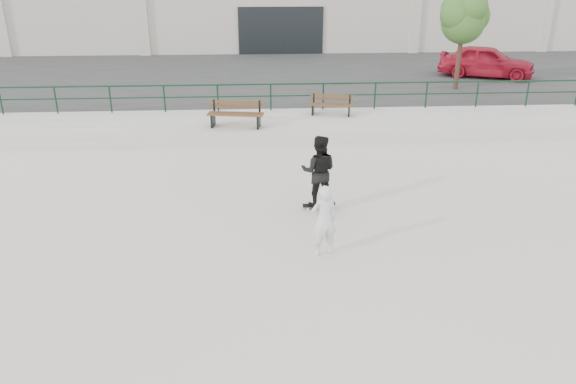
{
  "coord_description": "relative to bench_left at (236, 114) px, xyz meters",
  "views": [
    {
      "loc": [
        -1.57,
        -10.19,
        6.0
      ],
      "look_at": [
        -0.86,
        2.0,
        0.81
      ],
      "focal_mm": 35.0,
      "sensor_mm": 36.0,
      "label": 1
    }
  ],
  "objects": [
    {
      "name": "ground",
      "position": [
        2.26,
        -8.67,
        -0.94
      ],
      "size": [
        120.0,
        120.0,
        0.0
      ],
      "primitive_type": "plane",
      "color": "#BDB6AD",
      "rests_on": "ground"
    },
    {
      "name": "ledge",
      "position": [
        2.26,
        0.83,
        -0.69
      ],
      "size": [
        30.0,
        3.0,
        0.5
      ],
      "primitive_type": "cube",
      "color": "#B2B0A2",
      "rests_on": "ground"
    },
    {
      "name": "railing",
      "position": [
        2.26,
        2.13,
        0.31
      ],
      "size": [
        28.0,
        0.06,
        1.03
      ],
      "color": "#12321E",
      "rests_on": "ledge"
    },
    {
      "name": "standing_skater",
      "position": [
        2.22,
        -5.88,
        0.08
      ],
      "size": [
        1.01,
        0.84,
        1.85
      ],
      "primitive_type": "imported",
      "rotation": [
        0.0,
        0.0,
        2.97
      ],
      "color": "black",
      "rests_on": "skateboard"
    },
    {
      "name": "red_car",
      "position": [
        11.83,
        7.85,
        0.32
      ],
      "size": [
        4.77,
        3.39,
        1.51
      ],
      "primitive_type": "imported",
      "rotation": [
        0.0,
        0.0,
        1.16
      ],
      "color": "#B3162B",
      "rests_on": "parking_strip"
    },
    {
      "name": "parking_strip",
      "position": [
        2.26,
        9.33,
        -0.69
      ],
      "size": [
        60.0,
        14.0,
        0.5
      ],
      "primitive_type": "cube",
      "color": "#313131",
      "rests_on": "ground"
    },
    {
      "name": "tree",
      "position": [
        9.58,
        5.36,
        2.63
      ],
      "size": [
        2.3,
        2.05,
        4.09
      ],
      "color": "#4E3327",
      "rests_on": "parking_strip"
    },
    {
      "name": "seated_skater",
      "position": [
        2.08,
        -8.22,
        -0.14
      ],
      "size": [
        0.66,
        0.51,
        1.59
      ],
      "primitive_type": "imported",
      "rotation": [
        0.0,
        0.0,
        3.39
      ],
      "color": "silver",
      "rests_on": "ground"
    },
    {
      "name": "bench_right",
      "position": [
        3.47,
        1.35,
        -0.07
      ],
      "size": [
        1.67,
        0.79,
        0.74
      ],
      "rotation": [
        0.0,
        0.0,
        -0.21
      ],
      "color": "#4F3B1B",
      "rests_on": "ledge"
    },
    {
      "name": "skateboard",
      "position": [
        2.22,
        -5.88,
        -0.86
      ],
      "size": [
        0.79,
        0.24,
        0.09
      ],
      "rotation": [
        0.0,
        0.0,
        -0.04
      ],
      "color": "black",
      "rests_on": "ground"
    },
    {
      "name": "bench_left",
      "position": [
        0.0,
        0.0,
        0.0
      ],
      "size": [
        1.98,
        0.85,
        0.88
      ],
      "rotation": [
        0.0,
        0.0,
        -0.16
      ],
      "color": "#4F3B1B",
      "rests_on": "ledge"
    }
  ]
}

